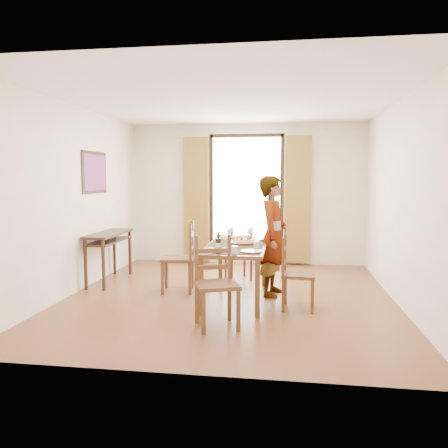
# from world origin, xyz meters

# --- Properties ---
(ground) EXTENTS (5.00, 5.00, 0.00)m
(ground) POSITION_xyz_m (0.00, 0.00, 0.00)
(ground) COLOR #492417
(ground) RESTS_ON ground
(room_shell) EXTENTS (4.60, 5.10, 2.74)m
(room_shell) POSITION_xyz_m (-0.00, 0.13, 1.54)
(room_shell) COLOR silver
(room_shell) RESTS_ON ground
(console_table) EXTENTS (0.38, 1.20, 0.80)m
(console_table) POSITION_xyz_m (-2.03, 0.60, 0.68)
(console_table) COLOR #301D10
(console_table) RESTS_ON ground
(dining_table) EXTENTS (0.80, 1.67, 0.76)m
(dining_table) POSITION_xyz_m (0.11, -0.10, 0.68)
(dining_table) COLOR brown
(dining_table) RESTS_ON ground
(chair_west) EXTENTS (0.51, 0.51, 1.03)m
(chair_west) POSITION_xyz_m (-0.75, 0.16, 0.48)
(chair_west) COLOR #54341C
(chair_west) RESTS_ON ground
(chair_north) EXTENTS (0.51, 0.51, 0.88)m
(chair_north) POSITION_xyz_m (0.02, 1.05, 0.41)
(chair_north) COLOR #54341C
(chair_north) RESTS_ON ground
(chair_south) EXTENTS (0.59, 0.59, 1.02)m
(chair_south) POSITION_xyz_m (0.01, -1.26, 0.47)
(chair_south) COLOR #54341C
(chair_south) RESTS_ON ground
(chair_east) EXTENTS (0.44, 0.44, 0.93)m
(chair_east) POSITION_xyz_m (0.91, -0.46, 0.43)
(chair_east) COLOR #54341C
(chair_east) RESTS_ON ground
(man) EXTENTS (0.75, 0.60, 1.69)m
(man) POSITION_xyz_m (0.59, 0.19, 0.85)
(man) COLOR gray
(man) RESTS_ON ground
(plate_sw) EXTENTS (0.27, 0.27, 0.05)m
(plate_sw) POSITION_xyz_m (-0.16, -0.69, 0.78)
(plate_sw) COLOR silver
(plate_sw) RESTS_ON dining_table
(plate_se) EXTENTS (0.27, 0.27, 0.05)m
(plate_se) POSITION_xyz_m (0.36, -0.68, 0.78)
(plate_se) COLOR silver
(plate_se) RESTS_ON dining_table
(plate_nw) EXTENTS (0.27, 0.27, 0.05)m
(plate_nw) POSITION_xyz_m (-0.16, 0.48, 0.78)
(plate_nw) COLOR silver
(plate_nw) RESTS_ON dining_table
(plate_ne) EXTENTS (0.27, 0.27, 0.05)m
(plate_ne) POSITION_xyz_m (0.40, 0.41, 0.78)
(plate_ne) COLOR silver
(plate_ne) RESTS_ON dining_table
(pasta_platter) EXTENTS (0.40, 0.40, 0.10)m
(pasta_platter) POSITION_xyz_m (0.19, 0.02, 0.81)
(pasta_platter) COLOR #B64417
(pasta_platter) RESTS_ON dining_table
(caprese_plate) EXTENTS (0.20, 0.20, 0.04)m
(caprese_plate) POSITION_xyz_m (-0.20, -0.87, 0.78)
(caprese_plate) COLOR silver
(caprese_plate) RESTS_ON dining_table
(wine_glass_a) EXTENTS (0.08, 0.08, 0.18)m
(wine_glass_a) POSITION_xyz_m (0.00, -0.46, 0.85)
(wine_glass_a) COLOR white
(wine_glass_a) RESTS_ON dining_table
(wine_glass_b) EXTENTS (0.08, 0.08, 0.18)m
(wine_glass_b) POSITION_xyz_m (0.26, 0.31, 0.85)
(wine_glass_b) COLOR white
(wine_glass_b) RESTS_ON dining_table
(wine_glass_c) EXTENTS (0.08, 0.08, 0.18)m
(wine_glass_c) POSITION_xyz_m (-0.05, 0.29, 0.85)
(wine_glass_c) COLOR white
(wine_glass_c) RESTS_ON dining_table
(tumbler_a) EXTENTS (0.07, 0.07, 0.10)m
(tumbler_a) POSITION_xyz_m (0.40, -0.40, 0.81)
(tumbler_a) COLOR silver
(tumbler_a) RESTS_ON dining_table
(tumbler_b) EXTENTS (0.07, 0.07, 0.10)m
(tumbler_b) POSITION_xyz_m (-0.19, 0.23, 0.81)
(tumbler_b) COLOR silver
(tumbler_b) RESTS_ON dining_table
(tumbler_c) EXTENTS (0.07, 0.07, 0.10)m
(tumbler_c) POSITION_xyz_m (0.17, -0.86, 0.81)
(tumbler_c) COLOR silver
(tumbler_c) RESTS_ON dining_table
(wine_bottle) EXTENTS (0.07, 0.07, 0.25)m
(wine_bottle) POSITION_xyz_m (-0.03, -0.81, 0.88)
(wine_bottle) COLOR black
(wine_bottle) RESTS_ON dining_table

